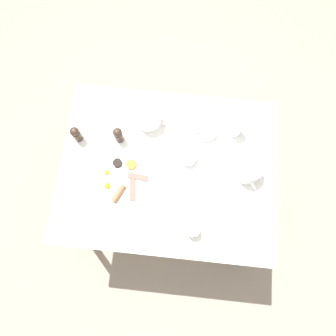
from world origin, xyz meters
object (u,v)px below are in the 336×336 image
object	(u,v)px
spoon_for_tea	(101,116)
breakfast_plate	(121,179)
salt_grinder	(118,135)
teapot_far	(149,117)
creamer_jug	(193,230)
pepper_grinder	(76,134)
knife_by_plate	(233,234)
teapot_near	(249,169)
teacup_with_saucer_right	(208,133)
teacup_with_saucer_left	(188,157)
water_glass_tall	(236,127)
fork_by_plate	(195,195)

from	to	relation	value
spoon_for_tea	breakfast_plate	bearing A→B (deg)	-154.41
salt_grinder	spoon_for_tea	world-z (taller)	salt_grinder
breakfast_plate	teapot_far	bearing A→B (deg)	-17.32
breakfast_plate	creamer_jug	bearing A→B (deg)	-120.09
pepper_grinder	knife_by_plate	xyz separation A→B (m)	(-0.40, -0.80, -0.05)
teapot_near	creamer_jug	size ratio (longest dim) A/B	2.38
teapot_far	teacup_with_saucer_right	xyz separation A→B (m)	(-0.04, -0.30, -0.03)
teacup_with_saucer_left	spoon_for_tea	size ratio (longest dim) A/B	0.91
teapot_far	pepper_grinder	size ratio (longest dim) A/B	1.98
creamer_jug	salt_grinder	xyz separation A→B (m)	(0.42, 0.40, 0.02)
breakfast_plate	water_glass_tall	distance (m)	0.62
breakfast_plate	water_glass_tall	xyz separation A→B (m)	(0.31, -0.54, 0.05)
creamer_jug	pepper_grinder	xyz separation A→B (m)	(0.40, 0.61, 0.02)
creamer_jug	knife_by_plate	xyz separation A→B (m)	(0.01, -0.19, -0.03)
teapot_near	teacup_with_saucer_left	size ratio (longest dim) A/B	1.48
teapot_near	salt_grinder	distance (m)	0.65
teapot_far	fork_by_plate	size ratio (longest dim) A/B	1.20
spoon_for_tea	salt_grinder	bearing A→B (deg)	-134.88
teapot_far	salt_grinder	distance (m)	0.18
creamer_jug	knife_by_plate	size ratio (longest dim) A/B	0.56
salt_grinder	spoon_for_tea	xyz separation A→B (m)	(0.12, 0.12, -0.05)
teapot_near	teapot_far	world-z (taller)	same
teacup_with_saucer_right	fork_by_plate	size ratio (longest dim) A/B	0.80
breakfast_plate	salt_grinder	xyz separation A→B (m)	(0.21, 0.04, 0.05)
teacup_with_saucer_right	teapot_far	bearing A→B (deg)	82.08
breakfast_plate	teapot_near	world-z (taller)	teapot_near
creamer_jug	spoon_for_tea	bearing A→B (deg)	44.11
teapot_near	water_glass_tall	xyz separation A→B (m)	(0.21, 0.07, 0.00)
spoon_for_tea	knife_by_plate	bearing A→B (deg)	-126.78
breakfast_plate	teapot_far	distance (m)	0.34
teacup_with_saucer_right	breakfast_plate	bearing A→B (deg)	124.85
water_glass_tall	salt_grinder	size ratio (longest dim) A/B	1.02
breakfast_plate	teacup_with_saucer_right	world-z (taller)	teacup_with_saucer_right
fork_by_plate	salt_grinder	bearing A→B (deg)	58.01
breakfast_plate	teacup_with_saucer_right	bearing A→B (deg)	-55.15
teacup_with_saucer_left	spoon_for_tea	world-z (taller)	teacup_with_saucer_left
teacup_with_saucer_left	teacup_with_saucer_right	bearing A→B (deg)	-31.78
knife_by_plate	spoon_for_tea	xyz separation A→B (m)	(0.53, 0.71, 0.00)
water_glass_tall	salt_grinder	distance (m)	0.58
teacup_with_saucer_left	fork_by_plate	bearing A→B (deg)	-165.05
creamer_jug	fork_by_plate	world-z (taller)	creamer_jug
teapot_far	teacup_with_saucer_left	world-z (taller)	teapot_far
salt_grinder	spoon_for_tea	size ratio (longest dim) A/B	0.69
creamer_jug	pepper_grinder	size ratio (longest dim) A/B	0.81
pepper_grinder	salt_grinder	size ratio (longest dim) A/B	1.00
teapot_near	teacup_with_saucer_right	size ratio (longest dim) A/B	1.48
breakfast_plate	knife_by_plate	world-z (taller)	breakfast_plate
teapot_far	salt_grinder	bearing A→B (deg)	47.08
teacup_with_saucer_right	spoon_for_tea	size ratio (longest dim) A/B	0.91
teacup_with_saucer_right	fork_by_plate	bearing A→B (deg)	173.32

